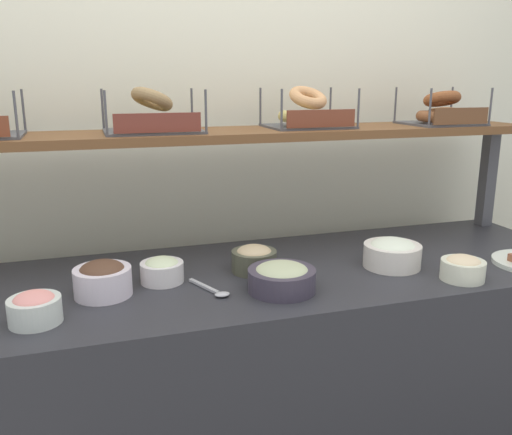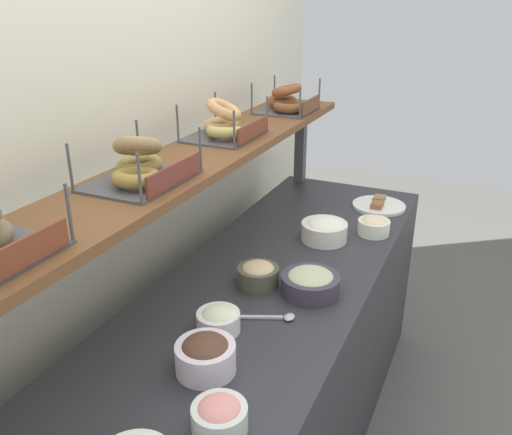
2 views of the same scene
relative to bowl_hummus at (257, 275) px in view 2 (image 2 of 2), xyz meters
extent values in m
cube|color=white|center=(0.00, 0.53, 0.31)|extent=(3.52, 0.06, 2.40)
cube|color=#2D2D33|center=(0.00, -0.02, -0.47)|extent=(2.32, 0.70, 0.85)
cube|color=#4C4C51|center=(1.11, 0.25, 0.16)|extent=(0.05, 0.05, 0.40)
cube|color=brown|center=(0.00, 0.25, 0.37)|extent=(2.28, 0.32, 0.03)
cylinder|color=#4E4F3C|center=(0.00, 0.00, -0.01)|extent=(0.15, 0.15, 0.07)
ellipsoid|color=#CDB083|center=(0.00, 0.00, 0.02)|extent=(0.11, 0.11, 0.05)
cylinder|color=white|center=(-0.29, 0.00, -0.01)|extent=(0.13, 0.13, 0.06)
ellipsoid|color=beige|center=(-0.29, 0.00, 0.01)|extent=(0.10, 0.10, 0.04)
cylinder|color=#3E3746|center=(0.03, -0.18, -0.01)|extent=(0.20, 0.20, 0.07)
ellipsoid|color=#BBC395|center=(0.03, -0.18, 0.02)|extent=(0.16, 0.16, 0.05)
cylinder|color=white|center=(-0.47, -0.06, 0.00)|extent=(0.16, 0.16, 0.08)
ellipsoid|color=brown|center=(-0.47, -0.06, 0.03)|extent=(0.13, 0.13, 0.06)
cylinder|color=white|center=(0.45, -0.09, 0.00)|extent=(0.19, 0.19, 0.08)
ellipsoid|color=white|center=(0.45, -0.09, 0.03)|extent=(0.15, 0.15, 0.05)
cylinder|color=#EAECCE|center=(0.60, -0.27, -0.01)|extent=(0.13, 0.13, 0.06)
ellipsoid|color=beige|center=(0.60, -0.27, 0.01)|extent=(0.10, 0.10, 0.04)
cylinder|color=silver|center=(-0.64, -0.19, -0.01)|extent=(0.13, 0.13, 0.07)
ellipsoid|color=pink|center=(-0.64, -0.19, 0.02)|extent=(0.10, 0.10, 0.05)
cylinder|color=white|center=(0.91, -0.22, -0.04)|extent=(0.25, 0.25, 0.01)
cube|color=#95553A|center=(0.86, -0.22, -0.02)|extent=(0.07, 0.05, 0.02)
cube|color=olive|center=(0.95, -0.21, -0.02)|extent=(0.07, 0.05, 0.02)
cube|color=#B7B7BC|center=(-0.18, -0.09, -0.04)|extent=(0.07, 0.13, 0.01)
ellipsoid|color=#B7B7BC|center=(-0.15, -0.18, -0.03)|extent=(0.04, 0.03, 0.01)
cylinder|color=#4C4C51|center=(-0.67, 0.14, 0.46)|extent=(0.01, 0.01, 0.14)
cube|color=brown|center=(-0.83, 0.14, 0.43)|extent=(0.29, 0.01, 0.06)
cube|color=#4C4C51|center=(-0.27, 0.26, 0.39)|extent=(0.32, 0.24, 0.01)
cylinder|color=#4C4C51|center=(-0.42, 0.14, 0.46)|extent=(0.01, 0.01, 0.14)
cylinder|color=#4C4C51|center=(-0.11, 0.14, 0.46)|extent=(0.01, 0.01, 0.14)
cylinder|color=#4C4C51|center=(-0.42, 0.37, 0.46)|extent=(0.01, 0.01, 0.14)
cylinder|color=#4C4C51|center=(-0.11, 0.37, 0.46)|extent=(0.01, 0.01, 0.14)
cube|color=brown|center=(-0.27, 0.14, 0.43)|extent=(0.27, 0.01, 0.06)
torus|color=#A2823D|center=(-0.32, 0.23, 0.42)|extent=(0.16, 0.16, 0.05)
torus|color=olive|center=(-0.22, 0.29, 0.42)|extent=(0.20, 0.20, 0.05)
torus|color=#9E7D51|center=(-0.27, 0.26, 0.49)|extent=(0.19, 0.19, 0.09)
cube|color=#4C4C51|center=(0.30, 0.27, 0.39)|extent=(0.30, 0.24, 0.01)
cylinder|color=#4C4C51|center=(0.15, 0.16, 0.46)|extent=(0.01, 0.01, 0.14)
cylinder|color=#4C4C51|center=(0.44, 0.16, 0.46)|extent=(0.01, 0.01, 0.14)
cylinder|color=#4C4C51|center=(0.15, 0.39, 0.46)|extent=(0.01, 0.01, 0.14)
cylinder|color=#4C4C51|center=(0.44, 0.39, 0.46)|extent=(0.01, 0.01, 0.14)
cube|color=brown|center=(0.30, 0.15, 0.43)|extent=(0.25, 0.01, 0.06)
torus|color=tan|center=(0.24, 0.24, 0.42)|extent=(0.16, 0.16, 0.06)
torus|color=tan|center=(0.34, 0.31, 0.42)|extent=(0.16, 0.15, 0.05)
torus|color=tan|center=(0.30, 0.27, 0.49)|extent=(0.18, 0.18, 0.09)
cube|color=#4C4C51|center=(0.84, 0.23, 0.39)|extent=(0.27, 0.24, 0.01)
cylinder|color=#4C4C51|center=(0.70, 0.12, 0.46)|extent=(0.01, 0.01, 0.14)
cylinder|color=#4C4C51|center=(0.97, 0.12, 0.46)|extent=(0.01, 0.01, 0.14)
cylinder|color=#4C4C51|center=(0.70, 0.35, 0.46)|extent=(0.01, 0.01, 0.14)
cylinder|color=#4C4C51|center=(0.97, 0.35, 0.46)|extent=(0.01, 0.01, 0.14)
cube|color=brown|center=(0.84, 0.11, 0.43)|extent=(0.23, 0.01, 0.06)
torus|color=brown|center=(0.79, 0.20, 0.42)|extent=(0.18, 0.18, 0.05)
torus|color=brown|center=(0.88, 0.27, 0.42)|extent=(0.20, 0.20, 0.06)
torus|color=brown|center=(0.84, 0.23, 0.48)|extent=(0.14, 0.15, 0.07)
camera|label=1|loc=(-0.49, -1.58, 0.56)|focal=38.05mm
camera|label=2|loc=(-1.47, -0.67, 0.90)|focal=37.47mm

